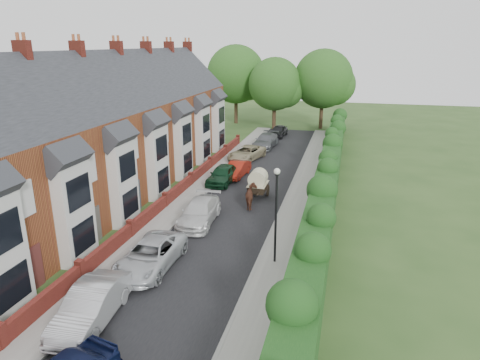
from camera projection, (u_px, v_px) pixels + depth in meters
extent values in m
plane|color=#2D4C1E|center=(185.00, 296.00, 19.37)|extent=(140.00, 140.00, 0.00)
cube|color=black|center=(236.00, 208.00, 29.64)|extent=(6.00, 58.00, 0.02)
cube|color=gray|center=(295.00, 213.00, 28.66)|extent=(2.20, 58.00, 0.12)
cube|color=gray|center=(184.00, 203.00, 30.53)|extent=(1.70, 58.00, 0.12)
cube|color=gray|center=(280.00, 212.00, 28.90)|extent=(0.18, 58.00, 0.13)
cube|color=gray|center=(195.00, 204.00, 30.34)|extent=(0.18, 58.00, 0.13)
cube|color=#133D15|center=(324.00, 199.00, 27.87)|extent=(1.50, 58.00, 2.50)
cube|color=brown|center=(89.00, 157.00, 30.20)|extent=(8.00, 40.00, 6.50)
cube|color=#23252A|center=(84.00, 111.00, 29.20)|extent=(8.00, 40.20, 8.00)
cube|color=silver|center=(1.00, 259.00, 17.28)|extent=(0.70, 2.40, 5.20)
cube|color=black|center=(13.00, 286.00, 17.56)|extent=(0.06, 1.80, 1.60)
cube|color=black|center=(3.00, 233.00, 16.83)|extent=(0.06, 1.80, 1.60)
cube|color=#3F2D2D|center=(36.00, 267.00, 19.77)|extent=(0.08, 0.90, 2.10)
cube|color=silver|center=(23.00, 200.00, 18.65)|extent=(0.12, 1.20, 1.60)
cube|color=silver|center=(75.00, 214.00, 21.90)|extent=(0.70, 2.40, 5.20)
cube|color=black|center=(84.00, 236.00, 22.18)|extent=(0.06, 1.80, 1.60)
cube|color=black|center=(79.00, 192.00, 21.44)|extent=(0.06, 1.80, 1.60)
cube|color=#23252A|center=(65.00, 157.00, 21.02)|extent=(1.70, 2.60, 1.70)
cube|color=#3F2D2D|center=(96.00, 225.00, 24.38)|extent=(0.08, 0.90, 2.10)
cube|color=silver|center=(89.00, 169.00, 23.26)|extent=(0.12, 1.20, 1.60)
cube|color=silver|center=(124.00, 184.00, 26.51)|extent=(0.70, 2.40, 5.20)
cube|color=black|center=(131.00, 203.00, 26.79)|extent=(0.06, 1.80, 1.60)
cube|color=black|center=(128.00, 166.00, 26.06)|extent=(0.06, 1.80, 1.60)
cube|color=#23252A|center=(117.00, 136.00, 25.63)|extent=(1.70, 2.60, 1.70)
cube|color=#3F2D2D|center=(137.00, 196.00, 28.99)|extent=(0.08, 0.90, 2.10)
cube|color=silver|center=(133.00, 148.00, 27.88)|extent=(0.12, 1.20, 1.60)
cube|color=silver|center=(158.00, 163.00, 31.12)|extent=(0.70, 2.40, 5.20)
cube|color=black|center=(164.00, 179.00, 31.40)|extent=(0.06, 1.80, 1.60)
cube|color=black|center=(162.00, 147.00, 30.67)|extent=(0.06, 1.80, 1.60)
cube|color=#23252A|center=(154.00, 122.00, 30.24)|extent=(1.70, 2.60, 1.70)
cube|color=#3F2D2D|center=(167.00, 175.00, 33.61)|extent=(0.08, 0.90, 2.10)
cube|color=silver|center=(164.00, 133.00, 32.49)|extent=(0.12, 1.20, 1.60)
cube|color=silver|center=(183.00, 148.00, 35.74)|extent=(0.70, 2.40, 5.20)
cube|color=black|center=(188.00, 162.00, 36.02)|extent=(0.06, 1.80, 1.60)
cube|color=black|center=(187.00, 134.00, 35.28)|extent=(0.06, 1.80, 1.60)
cube|color=#23252A|center=(180.00, 112.00, 34.85)|extent=(1.70, 2.60, 1.70)
cube|color=#3F2D2D|center=(189.00, 159.00, 38.22)|extent=(0.08, 0.90, 2.10)
cube|color=silver|center=(188.00, 122.00, 37.10)|extent=(0.12, 1.20, 1.60)
cube|color=silver|center=(203.00, 136.00, 40.35)|extent=(0.70, 2.40, 5.20)
cube|color=black|center=(207.00, 148.00, 40.63)|extent=(0.06, 1.80, 1.60)
cube|color=black|center=(206.00, 123.00, 39.89)|extent=(0.06, 1.80, 1.60)
cube|color=#23252A|center=(200.00, 104.00, 39.47)|extent=(1.70, 2.60, 1.70)
cube|color=#3F2D2D|center=(207.00, 146.00, 42.83)|extent=(0.08, 0.90, 2.10)
cube|color=silver|center=(206.00, 113.00, 41.71)|extent=(0.12, 1.20, 1.60)
cube|color=silver|center=(218.00, 126.00, 44.96)|extent=(0.70, 2.40, 5.20)
cube|color=black|center=(222.00, 137.00, 45.24)|extent=(0.06, 1.80, 1.60)
cube|color=black|center=(222.00, 115.00, 44.51)|extent=(0.06, 1.80, 1.60)
cube|color=#23252A|center=(217.00, 97.00, 44.08)|extent=(1.70, 2.60, 1.70)
cube|color=#3F2D2D|center=(222.00, 136.00, 47.44)|extent=(0.08, 0.90, 2.10)
cube|color=silver|center=(221.00, 106.00, 46.33)|extent=(0.12, 1.20, 1.60)
cube|color=maroon|center=(23.00, 55.00, 23.43)|extent=(0.90, 0.50, 1.60)
cylinder|color=brown|center=(17.00, 37.00, 23.18)|extent=(0.20, 0.20, 0.50)
cylinder|color=brown|center=(24.00, 37.00, 23.09)|extent=(0.20, 0.20, 0.50)
cube|color=maroon|center=(78.00, 53.00, 28.04)|extent=(0.90, 0.50, 1.60)
cylinder|color=brown|center=(73.00, 38.00, 27.80)|extent=(0.20, 0.20, 0.50)
cylinder|color=brown|center=(79.00, 38.00, 27.70)|extent=(0.20, 0.20, 0.50)
cube|color=maroon|center=(117.00, 52.00, 32.65)|extent=(0.90, 0.50, 1.60)
cylinder|color=brown|center=(113.00, 39.00, 32.41)|extent=(0.20, 0.20, 0.50)
cylinder|color=brown|center=(118.00, 39.00, 32.31)|extent=(0.20, 0.20, 0.50)
cube|color=maroon|center=(146.00, 51.00, 37.27)|extent=(0.90, 0.50, 1.60)
cylinder|color=brown|center=(143.00, 39.00, 37.02)|extent=(0.20, 0.20, 0.50)
cylinder|color=brown|center=(148.00, 39.00, 36.93)|extent=(0.20, 0.20, 0.50)
cube|color=maroon|center=(169.00, 50.00, 41.88)|extent=(0.90, 0.50, 1.60)
cylinder|color=brown|center=(167.00, 40.00, 41.63)|extent=(0.20, 0.20, 0.50)
cylinder|color=brown|center=(171.00, 40.00, 41.54)|extent=(0.20, 0.20, 0.50)
cube|color=maroon|center=(187.00, 49.00, 46.49)|extent=(0.90, 0.50, 1.60)
cylinder|color=brown|center=(185.00, 40.00, 46.25)|extent=(0.20, 0.20, 0.50)
cylinder|color=brown|center=(189.00, 40.00, 46.15)|extent=(0.20, 0.20, 0.50)
cube|color=maroon|center=(46.00, 301.00, 18.19)|extent=(0.30, 4.70, 0.90)
cube|color=maroon|center=(108.00, 249.00, 22.80)|extent=(0.30, 4.70, 0.90)
cube|color=maroon|center=(150.00, 214.00, 27.41)|extent=(0.30, 4.70, 0.90)
cube|color=maroon|center=(179.00, 190.00, 32.03)|extent=(0.30, 4.70, 0.90)
cube|color=maroon|center=(201.00, 171.00, 36.64)|extent=(0.30, 4.70, 0.90)
cube|color=maroon|center=(218.00, 157.00, 41.25)|extent=(0.30, 4.70, 0.90)
cube|color=maroon|center=(232.00, 145.00, 45.87)|extent=(0.30, 4.70, 0.90)
cube|color=maroon|center=(0.00, 337.00, 15.85)|extent=(0.35, 0.35, 1.10)
cube|color=maroon|center=(80.00, 271.00, 20.47)|extent=(0.35, 0.35, 1.10)
cube|color=maroon|center=(131.00, 229.00, 25.08)|extent=(0.35, 0.35, 1.10)
cube|color=maroon|center=(165.00, 200.00, 29.69)|extent=(0.35, 0.35, 1.10)
cube|color=maroon|center=(191.00, 179.00, 34.30)|extent=(0.35, 0.35, 1.10)
cube|color=maroon|center=(210.00, 163.00, 38.92)|extent=(0.35, 0.35, 1.10)
cube|color=maroon|center=(225.00, 150.00, 43.53)|extent=(0.35, 0.35, 1.10)
cube|color=maroon|center=(238.00, 140.00, 48.14)|extent=(0.35, 0.35, 1.10)
cylinder|color=black|center=(276.00, 221.00, 21.53)|extent=(0.12, 0.12, 4.80)
cylinder|color=black|center=(277.00, 174.00, 20.78)|extent=(0.20, 0.20, 0.10)
sphere|color=silver|center=(277.00, 171.00, 20.73)|extent=(0.32, 0.32, 0.32)
cylinder|color=#332316|center=(274.00, 111.00, 56.26)|extent=(0.50, 0.50, 4.75)
sphere|color=#204818|center=(275.00, 84.00, 55.18)|extent=(6.80, 6.80, 6.80)
sphere|color=#204818|center=(285.00, 89.00, 55.34)|extent=(4.76, 4.76, 4.76)
cylinder|color=#332316|center=(321.00, 109.00, 56.61)|extent=(0.50, 0.50, 5.25)
sphere|color=#204818|center=(323.00, 79.00, 55.42)|extent=(7.60, 7.60, 7.60)
sphere|color=#204818|center=(335.00, 85.00, 55.57)|extent=(5.32, 5.32, 5.32)
cylinder|color=#332316|center=(236.00, 104.00, 60.32)|extent=(0.50, 0.50, 5.50)
sphere|color=#204818|center=(236.00, 74.00, 59.08)|extent=(8.00, 8.00, 8.00)
sphere|color=#204818|center=(248.00, 80.00, 59.21)|extent=(5.60, 5.60, 5.60)
imported|color=#A3A3A8|center=(91.00, 305.00, 17.36)|extent=(2.07, 4.85, 1.55)
imported|color=silver|center=(150.00, 255.00, 21.61)|extent=(2.40, 5.12, 1.42)
imported|color=silver|center=(199.00, 212.00, 27.09)|extent=(2.30, 5.06, 1.44)
imported|color=black|center=(223.00, 174.00, 34.75)|extent=(2.05, 4.51, 1.50)
imported|color=maroon|center=(237.00, 169.00, 36.52)|extent=(1.72, 4.06, 1.30)
imported|color=tan|center=(247.00, 153.00, 41.79)|extent=(3.41, 5.28, 1.35)
imported|color=#56595D|center=(266.00, 141.00, 46.75)|extent=(2.39, 5.20, 1.48)
imported|color=black|center=(278.00, 131.00, 52.11)|extent=(2.00, 4.21, 1.39)
imported|color=#552E1F|center=(252.00, 197.00, 29.52)|extent=(1.35, 2.08, 1.62)
cube|color=black|center=(258.00, 187.00, 31.40)|extent=(1.19, 1.99, 0.50)
cylinder|color=#B9B38F|center=(258.00, 178.00, 31.19)|extent=(1.29, 1.24, 1.29)
cube|color=#B9B38F|center=(258.00, 184.00, 31.32)|extent=(1.31, 2.04, 0.04)
cylinder|color=black|center=(251.00, 189.00, 32.22)|extent=(0.08, 0.89, 0.89)
cylinder|color=black|center=(268.00, 190.00, 31.92)|extent=(0.08, 0.89, 0.89)
cylinder|color=black|center=(250.00, 191.00, 30.46)|extent=(0.06, 1.79, 0.06)
cylinder|color=black|center=(259.00, 192.00, 30.30)|extent=(0.06, 1.79, 0.06)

